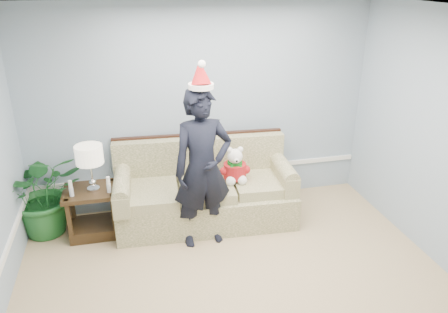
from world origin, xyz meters
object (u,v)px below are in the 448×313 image
(sofa, at_px, (205,192))
(table_lamp, at_px, (89,157))
(man, at_px, (203,169))
(side_table, at_px, (94,216))
(houseplant, at_px, (44,193))
(teddy_bear, at_px, (235,169))

(sofa, distance_m, table_lamp, 1.51)
(man, bearing_deg, side_table, 153.13)
(sofa, bearing_deg, houseplant, 179.87)
(sofa, bearing_deg, teddy_bear, -13.06)
(sofa, relative_size, teddy_bear, 4.93)
(sofa, height_order, side_table, sofa)
(sofa, height_order, teddy_bear, sofa)
(table_lamp, distance_m, teddy_bear, 1.75)
(side_table, height_order, table_lamp, table_lamp)
(houseplant, bearing_deg, side_table, -18.58)
(sofa, height_order, houseplant, houseplant)
(table_lamp, xyz_separation_m, teddy_bear, (1.72, -0.03, -0.32))
(houseplant, relative_size, man, 0.57)
(houseplant, bearing_deg, table_lamp, -19.04)
(sofa, height_order, table_lamp, table_lamp)
(houseplant, xyz_separation_m, teddy_bear, (2.31, -0.24, 0.18))
(houseplant, distance_m, teddy_bear, 2.33)
(teddy_bear, bearing_deg, side_table, -177.67)
(sofa, relative_size, houseplant, 2.12)
(side_table, bearing_deg, teddy_bear, -1.75)
(side_table, bearing_deg, man, -19.52)
(man, xyz_separation_m, teddy_bear, (0.48, 0.40, -0.23))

